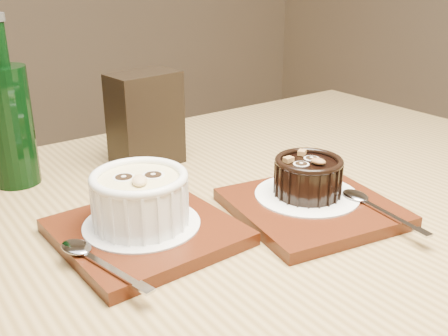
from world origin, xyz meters
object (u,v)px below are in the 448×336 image
object	(u,v)px
ramekin_dark	(308,175)
condiment_stand	(146,120)
table	(229,285)
ramekin_white	(140,196)
green_bottle	(9,122)
tray_left	(146,232)
tray_right	(311,208)

from	to	relation	value
ramekin_dark	condiment_stand	bearing A→B (deg)	95.03
table	ramekin_white	size ratio (longest dim) A/B	11.98
condiment_stand	green_bottle	bearing A→B (deg)	172.18
table	tray_left	size ratio (longest dim) A/B	7.09
condiment_stand	green_bottle	distance (m)	0.19
ramekin_white	tray_left	bearing A→B (deg)	-47.21
tray_left	ramekin_white	world-z (taller)	ramekin_white
tray_right	condiment_stand	bearing A→B (deg)	113.56
tray_left	tray_right	bearing A→B (deg)	-12.36
condiment_stand	tray_left	bearing A→B (deg)	-112.76
tray_right	condiment_stand	size ratio (longest dim) A/B	1.29
ramekin_white	tray_right	xyz separation A→B (m)	(0.20, -0.05, -0.04)
tray_left	ramekin_dark	xyz separation A→B (m)	(0.21, -0.03, 0.04)
green_bottle	ramekin_white	bearing A→B (deg)	-68.06
table	green_bottle	size ratio (longest dim) A/B	5.60
tray_left	green_bottle	distance (m)	0.27
table	condiment_stand	xyz separation A→B (m)	(-0.01, 0.22, 0.16)
ramekin_dark	green_bottle	bearing A→B (deg)	117.59
table	ramekin_dark	world-z (taller)	ramekin_dark
ramekin_white	tray_right	bearing A→B (deg)	4.49
condiment_stand	green_bottle	size ratio (longest dim) A/B	0.61
tray_left	green_bottle	size ratio (longest dim) A/B	0.79
table	tray_right	distance (m)	0.14
table	tray_left	distance (m)	0.14
tray_left	condiment_stand	xyz separation A→B (m)	(0.09, 0.21, 0.06)
tray_right	ramekin_dark	size ratio (longest dim) A/B	2.15
tray_left	tray_right	xyz separation A→B (m)	(0.20, -0.04, 0.00)
table	condiment_stand	world-z (taller)	condiment_stand
condiment_stand	ramekin_dark	bearing A→B (deg)	-63.43
table	green_bottle	xyz separation A→B (m)	(-0.20, 0.25, 0.18)
ramekin_dark	condiment_stand	distance (m)	0.26
ramekin_white	condiment_stand	xyz separation A→B (m)	(0.09, 0.20, 0.02)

